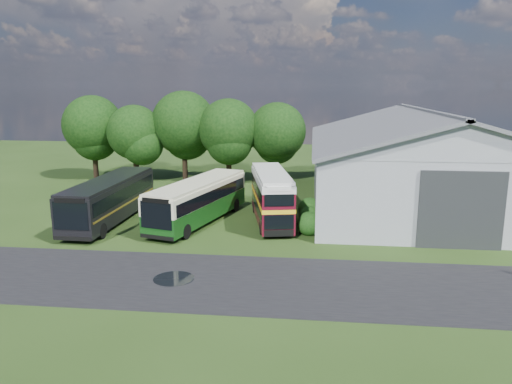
# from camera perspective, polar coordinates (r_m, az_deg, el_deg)

# --- Properties ---
(ground) EXTENTS (120.00, 120.00, 0.00)m
(ground) POSITION_cam_1_polar(r_m,az_deg,el_deg) (29.78, -4.99, -7.84)
(ground) COLOR #1F3510
(ground) RESTS_ON ground
(asphalt_road) EXTENTS (60.00, 8.00, 0.02)m
(asphalt_road) POSITION_cam_1_polar(r_m,az_deg,el_deg) (26.57, 0.17, -10.32)
(asphalt_road) COLOR black
(asphalt_road) RESTS_ON ground
(puddle) EXTENTS (2.20, 2.20, 0.01)m
(puddle) POSITION_cam_1_polar(r_m,az_deg,el_deg) (27.40, -9.37, -9.78)
(puddle) COLOR black
(puddle) RESTS_ON ground
(storage_shed) EXTENTS (18.80, 24.80, 8.15)m
(storage_shed) POSITION_cam_1_polar(r_m,az_deg,el_deg) (44.78, 18.46, 3.82)
(storage_shed) COLOR gray
(storage_shed) RESTS_ON ground
(tree_left_a) EXTENTS (6.46, 6.46, 9.12)m
(tree_left_a) POSITION_cam_1_polar(r_m,az_deg,el_deg) (57.23, -18.14, 7.24)
(tree_left_a) COLOR black
(tree_left_a) RESTS_ON ground
(tree_left_b) EXTENTS (5.78, 5.78, 8.16)m
(tree_left_b) POSITION_cam_1_polar(r_m,az_deg,el_deg) (54.46, -13.71, 6.62)
(tree_left_b) COLOR black
(tree_left_b) RESTS_ON ground
(tree_mid) EXTENTS (6.80, 6.80, 9.60)m
(tree_mid) POSITION_cam_1_polar(r_m,az_deg,el_deg) (54.13, -8.27, 7.80)
(tree_mid) COLOR black
(tree_mid) RESTS_ON ground
(tree_right_a) EXTENTS (6.26, 6.26, 8.83)m
(tree_right_a) POSITION_cam_1_polar(r_m,az_deg,el_deg) (52.14, -3.16, 7.20)
(tree_right_a) COLOR black
(tree_right_a) RESTS_ON ground
(tree_right_b) EXTENTS (5.98, 5.98, 8.45)m
(tree_right_b) POSITION_cam_1_polar(r_m,az_deg,el_deg) (52.36, 2.43, 6.95)
(tree_right_b) COLOR black
(tree_right_b) RESTS_ON ground
(shrub_front) EXTENTS (1.70, 1.70, 1.70)m
(shrub_front) POSITION_cam_1_polar(r_m,az_deg,el_deg) (34.92, 6.07, -4.84)
(shrub_front) COLOR #194714
(shrub_front) RESTS_ON ground
(shrub_mid) EXTENTS (1.60, 1.60, 1.60)m
(shrub_mid) POSITION_cam_1_polar(r_m,az_deg,el_deg) (36.84, 6.10, -3.94)
(shrub_mid) COLOR #194714
(shrub_mid) RESTS_ON ground
(shrub_back) EXTENTS (1.80, 1.80, 1.80)m
(shrub_back) POSITION_cam_1_polar(r_m,az_deg,el_deg) (38.76, 6.12, -3.12)
(shrub_back) COLOR #194714
(shrub_back) RESTS_ON ground
(bus_green_single) EXTENTS (5.62, 11.83, 3.18)m
(bus_green_single) POSITION_cam_1_polar(r_m,az_deg,el_deg) (37.58, -6.59, -0.96)
(bus_green_single) COLOR black
(bus_green_single) RESTS_ON ground
(bus_maroon_double) EXTENTS (4.02, 9.31, 3.89)m
(bus_maroon_double) POSITION_cam_1_polar(r_m,az_deg,el_deg) (37.27, 1.76, -0.60)
(bus_maroon_double) COLOR black
(bus_maroon_double) RESTS_ON ground
(bus_dark_single) EXTENTS (3.02, 11.91, 3.27)m
(bus_dark_single) POSITION_cam_1_polar(r_m,az_deg,el_deg) (39.10, -16.38, -0.79)
(bus_dark_single) COLOR black
(bus_dark_single) RESTS_ON ground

